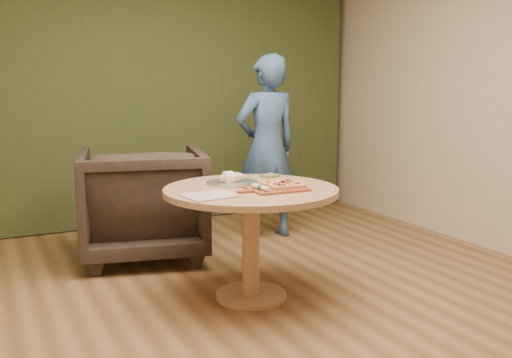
{
  "coord_description": "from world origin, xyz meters",
  "views": [
    {
      "loc": [
        -1.43,
        -2.76,
        1.43
      ],
      "look_at": [
        0.06,
        0.25,
        0.86
      ],
      "focal_mm": 40.0,
      "sensor_mm": 36.0,
      "label": 1
    }
  ],
  "objects": [
    {
      "name": "room_shell",
      "position": [
        0.0,
        0.0,
        1.4
      ],
      "size": [
        5.04,
        6.04,
        2.84
      ],
      "color": "olive",
      "rests_on": "ground"
    },
    {
      "name": "curtain",
      "position": [
        0.0,
        2.9,
        1.4
      ],
      "size": [
        4.8,
        0.14,
        2.78
      ],
      "primitive_type": "cube",
      "color": "#2C3719",
      "rests_on": "ground"
    },
    {
      "name": "pedestal_table",
      "position": [
        0.16,
        0.53,
        0.61
      ],
      "size": [
        1.14,
        1.14,
        0.75
      ],
      "rotation": [
        0.0,
        0.0,
        0.18
      ],
      "color": "tan",
      "rests_on": "ground"
    },
    {
      "name": "pizza_paddle",
      "position": [
        0.26,
        0.39,
        0.76
      ],
      "size": [
        0.45,
        0.29,
        0.01
      ],
      "rotation": [
        0.0,
        0.0,
        -0.02
      ],
      "color": "brown",
      "rests_on": "pedestal_table"
    },
    {
      "name": "flatbread_pizza",
      "position": [
        0.33,
        0.4,
        0.78
      ],
      "size": [
        0.22,
        0.22,
        0.04
      ],
      "rotation": [
        0.0,
        0.0,
        -0.02
      ],
      "color": "#E09757",
      "rests_on": "pizza_paddle"
    },
    {
      "name": "cutlery_roll",
      "position": [
        0.15,
        0.37,
        0.78
      ],
      "size": [
        0.05,
        0.2,
        0.03
      ],
      "rotation": [
        0.0,
        0.0,
        0.13
      ],
      "color": "beige",
      "rests_on": "pizza_paddle"
    },
    {
      "name": "newspaper",
      "position": [
        -0.19,
        0.38,
        0.76
      ],
      "size": [
        0.33,
        0.29,
        0.01
      ],
      "primitive_type": "cube",
      "rotation": [
        0.0,
        0.0,
        0.14
      ],
      "color": "silver",
      "rests_on": "pedestal_table"
    },
    {
      "name": "serving_tray",
      "position": [
        0.11,
        0.72,
        0.76
      ],
      "size": [
        0.36,
        0.36,
        0.02
      ],
      "color": "silver",
      "rests_on": "pedestal_table"
    },
    {
      "name": "bread_roll",
      "position": [
        0.1,
        0.72,
        0.79
      ],
      "size": [
        0.19,
        0.09,
        0.09
      ],
      "color": "tan",
      "rests_on": "serving_tray"
    },
    {
      "name": "green_packet",
      "position": [
        0.46,
        0.85,
        0.76
      ],
      "size": [
        0.15,
        0.14,
        0.02
      ],
      "primitive_type": "cube",
      "rotation": [
        0.0,
        0.0,
        0.36
      ],
      "color": "#4E5E2A",
      "rests_on": "pedestal_table"
    },
    {
      "name": "armchair",
      "position": [
        -0.24,
        1.74,
        0.5
      ],
      "size": [
        1.15,
        1.1,
        1.0
      ],
      "primitive_type": "imported",
      "rotation": [
        0.0,
        0.0,
        2.93
      ],
      "color": "black",
      "rests_on": "ground"
    },
    {
      "name": "person_standing",
      "position": [
        0.95,
        1.84,
        0.84
      ],
      "size": [
        0.62,
        0.41,
        1.68
      ],
      "primitive_type": "imported",
      "rotation": [
        0.0,
        0.0,
        3.16
      ],
      "color": "#345782",
      "rests_on": "ground"
    }
  ]
}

